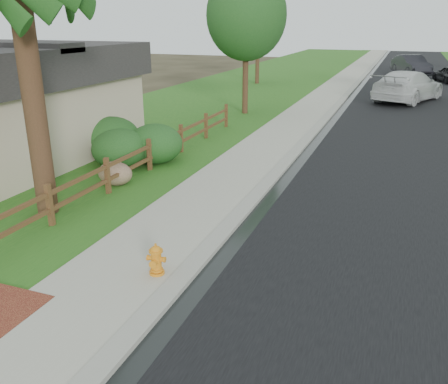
% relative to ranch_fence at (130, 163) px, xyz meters
% --- Properties ---
extents(ground, '(120.00, 120.00, 0.00)m').
position_rel_ranch_fence_xyz_m(ground, '(3.60, -6.40, -0.62)').
color(ground, '#312B1B').
extents(road, '(8.00, 90.00, 0.02)m').
position_rel_ranch_fence_xyz_m(road, '(8.20, 28.60, -0.61)').
color(road, black).
rests_on(road, ground).
extents(curb, '(0.40, 90.00, 0.12)m').
position_rel_ranch_fence_xyz_m(curb, '(4.00, 28.60, -0.56)').
color(curb, '#9C9B8E').
rests_on(curb, ground).
extents(wet_gutter, '(0.50, 90.00, 0.00)m').
position_rel_ranch_fence_xyz_m(wet_gutter, '(4.35, 28.60, -0.60)').
color(wet_gutter, black).
rests_on(wet_gutter, road).
extents(sidewalk, '(2.20, 90.00, 0.10)m').
position_rel_ranch_fence_xyz_m(sidewalk, '(2.70, 28.60, -0.57)').
color(sidewalk, '#A5A190').
rests_on(sidewalk, ground).
extents(grass_strip, '(1.60, 90.00, 0.06)m').
position_rel_ranch_fence_xyz_m(grass_strip, '(0.80, 28.60, -0.59)').
color(grass_strip, '#215618').
rests_on(grass_strip, ground).
extents(lawn_near, '(9.00, 90.00, 0.04)m').
position_rel_ranch_fence_xyz_m(lawn_near, '(-4.40, 28.60, -0.60)').
color(lawn_near, '#215618').
rests_on(lawn_near, ground).
extents(ranch_fence, '(0.12, 16.92, 1.10)m').
position_rel_ranch_fence_xyz_m(ranch_fence, '(0.00, 0.00, 0.00)').
color(ranch_fence, '#4F2F1A').
rests_on(ranch_fence, ground).
extents(fire_hydrant, '(0.41, 0.33, 0.63)m').
position_rel_ranch_fence_xyz_m(fire_hydrant, '(3.50, -4.84, -0.23)').
color(fire_hydrant, orange).
rests_on(fire_hydrant, sidewalk).
extents(white_suv, '(4.66, 6.82, 1.83)m').
position_rel_ranch_fence_xyz_m(white_suv, '(7.71, 19.52, 0.32)').
color(white_suv, silver).
rests_on(white_suv, road).
extents(dark_car_far, '(3.77, 5.63, 1.75)m').
position_rel_ranch_fence_xyz_m(dark_car_far, '(7.83, 35.32, 0.28)').
color(dark_car_far, black).
rests_on(dark_car_far, road).
extents(boulder, '(1.32, 1.17, 0.72)m').
position_rel_ranch_fence_xyz_m(boulder, '(-0.30, -0.37, -0.26)').
color(boulder, brown).
rests_on(boulder, ground).
extents(shrub_b, '(2.41, 2.41, 1.32)m').
position_rel_ranch_fence_xyz_m(shrub_b, '(-1.11, 1.23, 0.04)').
color(shrub_b, '#184419').
rests_on(shrub_b, ground).
extents(shrub_c, '(2.47, 2.47, 1.37)m').
position_rel_ranch_fence_xyz_m(shrub_c, '(-0.30, 2.16, 0.07)').
color(shrub_c, '#184419').
rests_on(shrub_c, ground).
extents(shrub_d, '(2.64, 2.64, 1.43)m').
position_rel_ranch_fence_xyz_m(shrub_d, '(-2.29, 2.46, 0.10)').
color(shrub_d, '#184419').
rests_on(shrub_d, ground).
extents(tree_near_left, '(4.04, 4.04, 7.16)m').
position_rel_ranch_fence_xyz_m(tree_near_left, '(-0.30, 12.06, 4.31)').
color(tree_near_left, '#3C2918').
rests_on(tree_near_left, ground).
extents(tree_mid_left, '(4.08, 4.08, 7.29)m').
position_rel_ranch_fence_xyz_m(tree_mid_left, '(-3.40, 24.48, 4.41)').
color(tree_mid_left, '#3C2918').
rests_on(tree_mid_left, ground).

